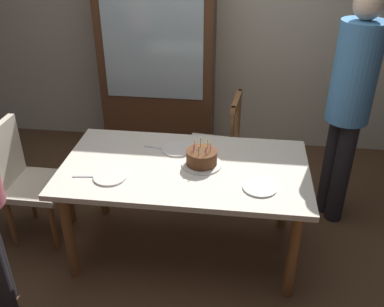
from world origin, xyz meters
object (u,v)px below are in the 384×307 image
(chair_spindle_back, at_px, (215,149))
(person_guest, at_px, (350,99))
(chair_upholstered, at_px, (23,176))
(plate_far_side, at_px, (177,149))
(dining_table, at_px, (185,176))
(china_cabinet, at_px, (158,63))
(plate_near_celebrant, at_px, (110,177))
(plate_near_guest, at_px, (260,187))
(birthday_cake, at_px, (202,158))

(chair_spindle_back, bearing_deg, person_guest, -10.84)
(person_guest, bearing_deg, chair_upholstered, -167.23)
(chair_upholstered, bearing_deg, plate_far_side, 8.04)
(dining_table, distance_m, china_cabinet, 1.66)
(plate_near_celebrant, relative_size, person_guest, 0.12)
(dining_table, bearing_deg, plate_near_celebrant, -155.83)
(dining_table, xyz_separation_m, plate_far_side, (-0.08, 0.21, 0.09))
(plate_near_celebrant, distance_m, china_cabinet, 1.78)
(plate_far_side, relative_size, person_guest, 0.12)
(dining_table, relative_size, person_guest, 0.93)
(plate_near_celebrant, height_order, china_cabinet, china_cabinet)
(china_cabinet, bearing_deg, plate_near_guest, -60.73)
(plate_near_guest, height_order, chair_spindle_back, chair_spindle_back)
(birthday_cake, bearing_deg, chair_upholstered, 179.08)
(plate_near_guest, relative_size, person_guest, 0.12)
(birthday_cake, distance_m, person_guest, 1.21)
(plate_near_guest, xyz_separation_m, china_cabinet, (-0.99, 1.77, 0.20))
(chair_upholstered, relative_size, china_cabinet, 0.50)
(plate_far_side, height_order, person_guest, person_guest)
(chair_upholstered, height_order, person_guest, person_guest)
(plate_far_side, distance_m, plate_near_guest, 0.73)
(china_cabinet, bearing_deg, plate_near_celebrant, -89.47)
(plate_near_guest, xyz_separation_m, chair_spindle_back, (-0.36, 0.99, -0.29))
(dining_table, bearing_deg, chair_spindle_back, 79.02)
(china_cabinet, bearing_deg, dining_table, -72.80)
(person_guest, bearing_deg, plate_near_celebrant, -153.80)
(birthday_cake, xyz_separation_m, plate_near_celebrant, (-0.58, -0.23, -0.05))
(plate_near_celebrant, relative_size, chair_spindle_back, 0.23)
(chair_spindle_back, xyz_separation_m, chair_upholstered, (-1.39, -0.73, 0.07))
(plate_far_side, xyz_separation_m, person_guest, (1.24, 0.38, 0.30))
(plate_far_side, relative_size, china_cabinet, 0.12)
(plate_near_guest, height_order, chair_upholstered, chair_upholstered)
(dining_table, height_order, plate_near_celebrant, plate_near_celebrant)
(plate_near_celebrant, relative_size, plate_near_guest, 1.00)
(plate_near_guest, bearing_deg, plate_near_celebrant, 180.00)
(plate_far_side, distance_m, person_guest, 1.33)
(birthday_cake, relative_size, chair_spindle_back, 0.29)
(birthday_cake, relative_size, person_guest, 0.15)
(plate_far_side, distance_m, chair_spindle_back, 0.69)
(dining_table, relative_size, chair_upholstered, 1.78)
(plate_near_celebrant, bearing_deg, plate_far_side, 47.65)
(birthday_cake, bearing_deg, chair_spindle_back, 87.11)
(person_guest, bearing_deg, dining_table, -153.01)
(person_guest, bearing_deg, birthday_cake, -151.59)
(dining_table, height_order, plate_far_side, plate_far_side)
(chair_upholstered, bearing_deg, chair_spindle_back, 27.90)
(dining_table, bearing_deg, plate_near_guest, -22.36)
(plate_far_side, bearing_deg, dining_table, -67.94)
(chair_spindle_back, bearing_deg, chair_upholstered, -152.10)
(dining_table, relative_size, plate_far_side, 7.70)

